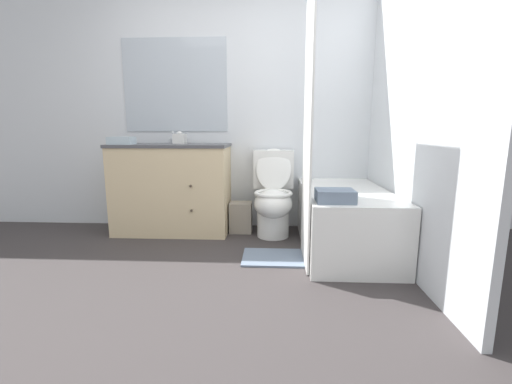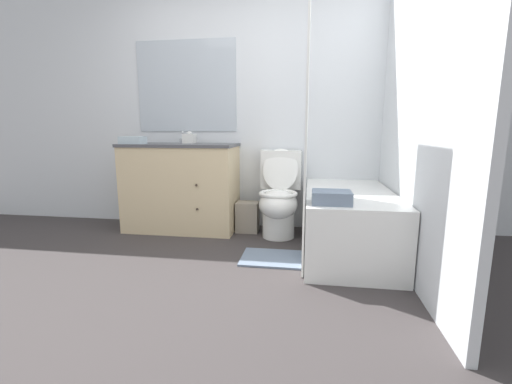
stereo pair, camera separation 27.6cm
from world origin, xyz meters
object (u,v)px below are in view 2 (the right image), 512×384
object	(u,v)px
wastebasket	(248,217)
hand_towel_folded	(133,140)
bathtub	(348,222)
vanity_cabinet	(181,187)
toilet	(279,197)
bath_towel_folded	(332,197)
bath_mat	(275,258)
tissue_box	(189,138)
sink_faucet	(186,140)

from	to	relation	value
wastebasket	hand_towel_folded	world-z (taller)	hand_towel_folded
bathtub	vanity_cabinet	bearing A→B (deg)	165.26
toilet	bath_towel_folded	bearing A→B (deg)	-63.35
toilet	bath_mat	xyz separation A→B (m)	(0.03, -0.64, -0.38)
tissue_box	wastebasket	bearing A→B (deg)	-8.60
bath_mat	wastebasket	bearing A→B (deg)	116.33
bath_towel_folded	hand_towel_folded	bearing A→B (deg)	157.39
toilet	wastebasket	world-z (taller)	toilet
tissue_box	bath_towel_folded	size ratio (longest dim) A/B	0.45
toilet	bathtub	bearing A→B (deg)	-30.81
vanity_cabinet	bathtub	xyz separation A→B (m)	(1.64, -0.43, -0.19)
bathtub	bath_mat	world-z (taller)	bathtub
toilet	hand_towel_folded	distance (m)	1.54
bathtub	hand_towel_folded	bearing A→B (deg)	172.37
bathtub	tissue_box	world-z (taller)	tissue_box
bathtub	toilet	bearing A→B (deg)	149.19
bathtub	tissue_box	bearing A→B (deg)	160.90
hand_towel_folded	toilet	bearing A→B (deg)	3.71
bath_mat	sink_faucet	bearing A→B (deg)	140.11
toilet	bath_mat	world-z (taller)	toilet
sink_faucet	toilet	distance (m)	1.18
toilet	bath_mat	bearing A→B (deg)	-87.40
vanity_cabinet	sink_faucet	size ratio (longest dim) A/B	8.07
hand_towel_folded	bath_towel_folded	distance (m)	2.07
bathtub	wastebasket	size ratio (longest dim) A/B	4.49
wastebasket	bath_mat	size ratio (longest dim) A/B	0.56
wastebasket	hand_towel_folded	xyz separation A→B (m)	(-1.11, -0.17, 0.78)
wastebasket	toilet	bearing A→B (deg)	-13.86
sink_faucet	bath_mat	bearing A→B (deg)	-39.89
vanity_cabinet	toilet	bearing A→B (deg)	-3.46
bath_mat	hand_towel_folded	bearing A→B (deg)	159.53
wastebasket	hand_towel_folded	bearing A→B (deg)	-171.08
toilet	tissue_box	world-z (taller)	tissue_box
sink_faucet	wastebasket	distance (m)	1.05
toilet	bath_towel_folded	size ratio (longest dim) A/B	3.16
toilet	bathtub	size ratio (longest dim) A/B	0.62
vanity_cabinet	sink_faucet	xyz separation A→B (m)	(-0.00, 0.17, 0.47)
bath_towel_folded	wastebasket	bearing A→B (deg)	128.75
wastebasket	tissue_box	xyz separation A→B (m)	(-0.63, 0.09, 0.79)
vanity_cabinet	wastebasket	size ratio (longest dim) A/B	3.74
vanity_cabinet	bathtub	world-z (taller)	vanity_cabinet
hand_towel_folded	bath_mat	bearing A→B (deg)	-20.47
wastebasket	bath_towel_folded	size ratio (longest dim) A/B	1.14
tissue_box	bath_mat	distance (m)	1.59
sink_faucet	wastebasket	size ratio (longest dim) A/B	0.46
vanity_cabinet	bath_mat	distance (m)	1.34
vanity_cabinet	bath_towel_folded	world-z (taller)	vanity_cabinet
sink_faucet	toilet	world-z (taller)	sink_faucet
sink_faucet	hand_towel_folded	bearing A→B (deg)	-142.15
sink_faucet	vanity_cabinet	bearing A→B (deg)	-90.00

